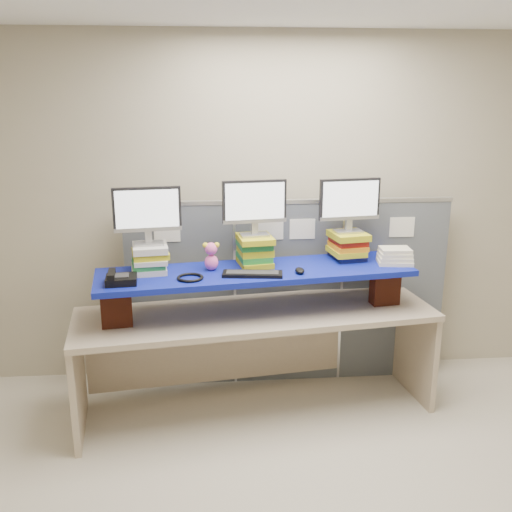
{
  "coord_description": "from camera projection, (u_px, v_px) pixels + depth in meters",
  "views": [
    {
      "loc": [
        -0.63,
        -2.55,
        2.31
      ],
      "look_at": [
        -0.3,
        1.32,
        1.21
      ],
      "focal_mm": 40.0,
      "sensor_mm": 36.0,
      "label": 1
    }
  ],
  "objects": [
    {
      "name": "room",
      "position": [
        341.0,
        291.0,
        2.74
      ],
      "size": [
        5.0,
        4.0,
        2.8
      ],
      "color": "#BAB199",
      "rests_on": "ground"
    },
    {
      "name": "cubicle_partition",
      "position": [
        288.0,
        292.0,
        4.62
      ],
      "size": [
        2.6,
        0.06,
        1.53
      ],
      "color": "#4E545C",
      "rests_on": "ground"
    },
    {
      "name": "desk",
      "position": [
        256.0,
        332.0,
        4.19
      ],
      "size": [
        2.68,
        1.1,
        0.79
      ],
      "rotation": [
        0.0,
        0.0,
        0.13
      ],
      "color": "#BAA78E",
      "rests_on": "ground"
    },
    {
      "name": "brick_pier_left",
      "position": [
        116.0,
        306.0,
        3.85
      ],
      "size": [
        0.22,
        0.14,
        0.28
      ],
      "primitive_type": "cube",
      "rotation": [
        0.0,
        0.0,
        0.13
      ],
      "color": "maroon",
      "rests_on": "desk"
    },
    {
      "name": "brick_pier_right",
      "position": [
        385.0,
        286.0,
        4.26
      ],
      "size": [
        0.22,
        0.14,
        0.28
      ],
      "primitive_type": "cube",
      "rotation": [
        0.0,
        0.0,
        0.13
      ],
      "color": "maroon",
      "rests_on": "desk"
    },
    {
      "name": "blue_board",
      "position": [
        256.0,
        272.0,
        4.06
      ],
      "size": [
        2.3,
        0.85,
        0.04
      ],
      "primitive_type": "cube",
      "rotation": [
        0.0,
        0.0,
        0.13
      ],
      "color": "#0B1C8E",
      "rests_on": "brick_pier_left"
    },
    {
      "name": "book_stack_left",
      "position": [
        150.0,
        258.0,
        3.99
      ],
      "size": [
        0.3,
        0.32,
        0.2
      ],
      "color": "beige",
      "rests_on": "blue_board"
    },
    {
      "name": "book_stack_center",
      "position": [
        255.0,
        250.0,
        4.14
      ],
      "size": [
        0.27,
        0.34,
        0.22
      ],
      "color": "gold",
      "rests_on": "blue_board"
    },
    {
      "name": "book_stack_right",
      "position": [
        348.0,
        245.0,
        4.29
      ],
      "size": [
        0.29,
        0.33,
        0.21
      ],
      "color": "#101548",
      "rests_on": "blue_board"
    },
    {
      "name": "monitor_left",
      "position": [
        147.0,
        212.0,
        3.9
      ],
      "size": [
        0.46,
        0.16,
        0.4
      ],
      "rotation": [
        0.0,
        0.0,
        0.13
      ],
      "color": "#A1A1A6",
      "rests_on": "book_stack_left"
    },
    {
      "name": "monitor_center",
      "position": [
        254.0,
        204.0,
        4.05
      ],
      "size": [
        0.46,
        0.16,
        0.4
      ],
      "rotation": [
        0.0,
        0.0,
        0.13
      ],
      "color": "#A1A1A6",
      "rests_on": "book_stack_center"
    },
    {
      "name": "monitor_right",
      "position": [
        350.0,
        202.0,
        4.2
      ],
      "size": [
        0.46,
        0.16,
        0.4
      ],
      "rotation": [
        0.0,
        0.0,
        0.13
      ],
      "color": "#A1A1A6",
      "rests_on": "book_stack_right"
    },
    {
      "name": "keyboard",
      "position": [
        253.0,
        274.0,
        3.92
      ],
      "size": [
        0.43,
        0.19,
        0.03
      ],
      "rotation": [
        0.0,
        0.0,
        -0.12
      ],
      "color": "black",
      "rests_on": "blue_board"
    },
    {
      "name": "mouse",
      "position": [
        300.0,
        270.0,
        3.97
      ],
      "size": [
        0.06,
        0.12,
        0.04
      ],
      "primitive_type": "ellipsoid",
      "rotation": [
        0.0,
        0.0,
        0.0
      ],
      "color": "black",
      "rests_on": "blue_board"
    },
    {
      "name": "desk_phone",
      "position": [
        120.0,
        279.0,
        3.75
      ],
      "size": [
        0.22,
        0.2,
        0.09
      ],
      "rotation": [
        0.0,
        0.0,
        0.09
      ],
      "color": "black",
      "rests_on": "blue_board"
    },
    {
      "name": "headset",
      "position": [
        190.0,
        278.0,
        3.84
      ],
      "size": [
        0.19,
        0.19,
        0.02
      ],
      "primitive_type": "torus",
      "rotation": [
        0.0,
        0.0,
        -0.02
      ],
      "color": "black",
      "rests_on": "blue_board"
    },
    {
      "name": "plush_toy",
      "position": [
        211.0,
        256.0,
        4.01
      ],
      "size": [
        0.12,
        0.09,
        0.2
      ],
      "rotation": [
        0.0,
        0.0,
        0.13
      ],
      "color": "pink",
      "rests_on": "blue_board"
    },
    {
      "name": "binder_stack",
      "position": [
        395.0,
        256.0,
        4.19
      ],
      "size": [
        0.26,
        0.22,
        0.12
      ],
      "rotation": [
        0.0,
        0.0,
        -0.11
      ],
      "color": "silver",
      "rests_on": "blue_board"
    }
  ]
}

